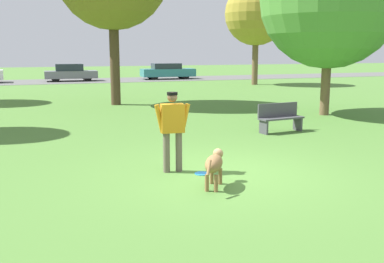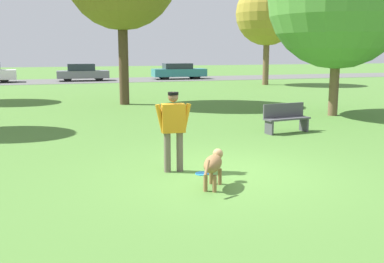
{
  "view_description": "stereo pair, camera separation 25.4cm",
  "coord_description": "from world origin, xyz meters",
  "px_view_note": "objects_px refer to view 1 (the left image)",
  "views": [
    {
      "loc": [
        -3.48,
        -7.72,
        2.36
      ],
      "look_at": [
        -0.72,
        -0.15,
        0.9
      ],
      "focal_mm": 42.0,
      "sensor_mm": 36.0,
      "label": 1
    },
    {
      "loc": [
        -3.24,
        -7.8,
        2.36
      ],
      "look_at": [
        -0.72,
        -0.15,
        0.9
      ],
      "focal_mm": 42.0,
      "sensor_mm": 36.0,
      "label": 2
    }
  ],
  "objects_px": {
    "dog": "(214,164)",
    "tree_far_right": "(256,14)",
    "person": "(173,125)",
    "frisbee": "(202,173)",
    "park_bench": "(280,117)",
    "parked_car_teal": "(167,71)",
    "parked_car_grey": "(70,73)"
  },
  "relations": [
    {
      "from": "tree_far_right",
      "to": "park_bench",
      "type": "height_order",
      "value": "tree_far_right"
    },
    {
      "from": "tree_far_right",
      "to": "park_bench",
      "type": "distance_m",
      "value": 18.97
    },
    {
      "from": "person",
      "to": "parked_car_grey",
      "type": "distance_m",
      "value": 27.77
    },
    {
      "from": "person",
      "to": "frisbee",
      "type": "bearing_deg",
      "value": -31.94
    },
    {
      "from": "frisbee",
      "to": "park_bench",
      "type": "relative_size",
      "value": 0.18
    },
    {
      "from": "park_bench",
      "to": "parked_car_grey",
      "type": "bearing_deg",
      "value": 91.45
    },
    {
      "from": "frisbee",
      "to": "tree_far_right",
      "type": "bearing_deg",
      "value": 59.63
    },
    {
      "from": "tree_far_right",
      "to": "parked_car_teal",
      "type": "xyz_separation_m",
      "value": [
        -3.93,
        7.84,
        -4.13
      ]
    },
    {
      "from": "tree_far_right",
      "to": "frisbee",
      "type": "bearing_deg",
      "value": -120.37
    },
    {
      "from": "person",
      "to": "dog",
      "type": "xyz_separation_m",
      "value": [
        0.38,
        -1.21,
        -0.51
      ]
    },
    {
      "from": "parked_car_grey",
      "to": "parked_car_teal",
      "type": "distance_m",
      "value": 7.77
    },
    {
      "from": "tree_far_right",
      "to": "parked_car_grey",
      "type": "bearing_deg",
      "value": 145.63
    },
    {
      "from": "parked_car_teal",
      "to": "park_bench",
      "type": "relative_size",
      "value": 3.08
    },
    {
      "from": "frisbee",
      "to": "parked_car_teal",
      "type": "bearing_deg",
      "value": 74.3
    },
    {
      "from": "dog",
      "to": "frisbee",
      "type": "relative_size",
      "value": 3.81
    },
    {
      "from": "parked_car_grey",
      "to": "park_bench",
      "type": "distance_m",
      "value": 24.94
    },
    {
      "from": "parked_car_grey",
      "to": "dog",
      "type": "bearing_deg",
      "value": -88.66
    },
    {
      "from": "dog",
      "to": "person",
      "type": "bearing_deg",
      "value": 50.07
    },
    {
      "from": "dog",
      "to": "tree_far_right",
      "type": "xyz_separation_m",
      "value": [
        11.88,
        20.97,
        4.37
      ]
    },
    {
      "from": "dog",
      "to": "tree_far_right",
      "type": "relative_size",
      "value": 0.15
    },
    {
      "from": "parked_car_grey",
      "to": "frisbee",
      "type": "bearing_deg",
      "value": -88.48
    },
    {
      "from": "dog",
      "to": "frisbee",
      "type": "distance_m",
      "value": 0.95
    },
    {
      "from": "frisbee",
      "to": "parked_car_grey",
      "type": "height_order",
      "value": "parked_car_grey"
    },
    {
      "from": "person",
      "to": "parked_car_grey",
      "type": "height_order",
      "value": "person"
    },
    {
      "from": "frisbee",
      "to": "parked_car_teal",
      "type": "distance_m",
      "value": 29.05
    },
    {
      "from": "park_bench",
      "to": "frisbee",
      "type": "bearing_deg",
      "value": -144.82
    },
    {
      "from": "person",
      "to": "park_bench",
      "type": "distance_m",
      "value": 5.3
    },
    {
      "from": "dog",
      "to": "tree_far_right",
      "type": "distance_m",
      "value": 24.49
    },
    {
      "from": "person",
      "to": "parked_car_grey",
      "type": "relative_size",
      "value": 0.4
    },
    {
      "from": "dog",
      "to": "park_bench",
      "type": "bearing_deg",
      "value": -9.3
    },
    {
      "from": "tree_far_right",
      "to": "parked_car_grey",
      "type": "height_order",
      "value": "tree_far_right"
    },
    {
      "from": "person",
      "to": "frisbee",
      "type": "height_order",
      "value": "person"
    }
  ]
}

